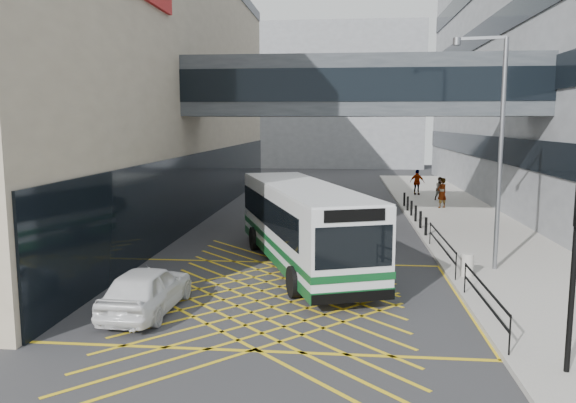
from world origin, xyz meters
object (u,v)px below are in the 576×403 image
(pedestrian_a, at_px, (442,193))
(pedestrian_c, at_px, (417,182))
(litter_bin, at_px, (467,265))
(bus, at_px, (302,223))
(street_lamp, at_px, (496,139))
(car_dark, at_px, (325,207))
(car_white, at_px, (147,289))
(car_silver, at_px, (360,210))
(pedestrian_b, at_px, (440,189))

(pedestrian_a, bearing_deg, pedestrian_c, -116.80)
(litter_bin, relative_size, pedestrian_c, 0.42)
(bus, relative_size, street_lamp, 1.38)
(bus, height_order, car_dark, bus)
(bus, distance_m, pedestrian_a, 17.27)
(car_dark, height_order, street_lamp, street_lamp)
(street_lamp, distance_m, pedestrian_c, 22.58)
(street_lamp, relative_size, pedestrian_c, 4.46)
(car_white, bearing_deg, pedestrian_a, -117.46)
(pedestrian_a, xyz_separation_m, pedestrian_c, (-0.74, 6.66, -0.01))
(bus, relative_size, car_silver, 2.59)
(car_white, height_order, car_silver, car_white)
(pedestrian_a, bearing_deg, car_white, 26.90)
(car_silver, distance_m, pedestrian_c, 12.57)
(pedestrian_b, bearing_deg, street_lamp, -115.06)
(car_white, height_order, pedestrian_a, pedestrian_a)
(car_white, distance_m, street_lamp, 13.48)
(car_white, distance_m, litter_bin, 11.31)
(car_white, relative_size, pedestrian_b, 2.78)
(car_white, xyz_separation_m, street_lamp, (11.42, 5.70, 4.33))
(pedestrian_a, bearing_deg, car_silver, 9.39)
(bus, bearing_deg, street_lamp, -21.84)
(car_dark, height_order, pedestrian_b, pedestrian_b)
(car_white, height_order, car_dark, car_dark)
(litter_bin, relative_size, pedestrian_a, 0.42)
(pedestrian_a, distance_m, pedestrian_b, 3.70)
(car_white, distance_m, car_dark, 17.49)
(street_lamp, relative_size, pedestrian_a, 4.41)
(car_silver, bearing_deg, litter_bin, 115.82)
(car_dark, bearing_deg, pedestrian_a, -156.51)
(car_white, relative_size, litter_bin, 5.65)
(street_lamp, bearing_deg, bus, -172.28)
(car_dark, distance_m, pedestrian_b, 11.39)
(pedestrian_b, bearing_deg, litter_bin, -117.86)
(car_dark, distance_m, car_silver, 2.13)
(car_silver, height_order, litter_bin, car_silver)
(car_white, xyz_separation_m, pedestrian_c, (11.51, 27.94, 0.39))
(street_lamp, xyz_separation_m, pedestrian_b, (1.34, 19.23, -4.08))
(car_dark, relative_size, pedestrian_c, 2.51)
(car_white, height_order, street_lamp, street_lamp)
(bus, relative_size, pedestrian_c, 6.13)
(pedestrian_a, height_order, pedestrian_b, pedestrian_a)
(car_white, height_order, pedestrian_b, pedestrian_b)
(litter_bin, height_order, pedestrian_c, pedestrian_c)
(bus, xyz_separation_m, car_dark, (0.55, 10.83, -0.99))
(car_silver, bearing_deg, car_white, 76.37)
(litter_bin, bearing_deg, car_dark, 114.47)
(street_lamp, bearing_deg, car_white, -143.33)
(car_white, xyz_separation_m, car_silver, (6.82, 16.28, -0.02))
(car_silver, height_order, street_lamp, street_lamp)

